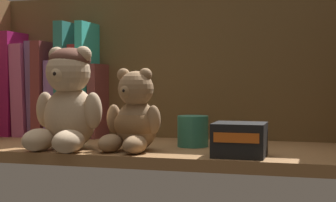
% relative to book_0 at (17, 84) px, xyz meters
% --- Properties ---
extents(shelf_board, '(0.76, 0.29, 0.02)m').
position_rel_book_0_xyz_m(shelf_board, '(0.35, -0.12, -0.12)').
color(shelf_board, olive).
rests_on(shelf_board, ground).
extents(shelf_back_panel, '(0.78, 0.01, 0.32)m').
position_rel_book_0_xyz_m(shelf_back_panel, '(0.35, 0.03, 0.03)').
color(shelf_back_panel, brown).
rests_on(shelf_back_panel, ground).
extents(book_0, '(0.03, 0.12, 0.23)m').
position_rel_book_0_xyz_m(book_0, '(0.00, 0.00, 0.00)').
color(book_0, '#981755').
rests_on(book_0, shelf_board).
extents(book_1, '(0.04, 0.11, 0.20)m').
position_rel_book_0_xyz_m(book_1, '(0.03, -0.00, -0.01)').
color(book_1, '#C45B8E').
rests_on(book_1, shelf_board).
extents(book_2, '(0.02, 0.09, 0.21)m').
position_rel_book_0_xyz_m(book_2, '(0.06, -0.00, -0.01)').
color(book_2, '#825D94').
rests_on(book_2, shelf_board).
extents(book_3, '(0.02, 0.13, 0.20)m').
position_rel_book_0_xyz_m(book_3, '(0.08, 0.00, -0.01)').
color(book_3, brown).
rests_on(book_3, shelf_board).
extents(book_4, '(0.03, 0.11, 0.16)m').
position_rel_book_0_xyz_m(book_4, '(0.11, 0.00, -0.03)').
color(book_4, '#9B6AB1').
rests_on(book_4, shelf_board).
extents(book_5, '(0.02, 0.12, 0.24)m').
position_rel_book_0_xyz_m(book_5, '(0.13, 0.00, 0.01)').
color(book_5, '#2D7F75').
rests_on(book_5, shelf_board).
extents(book_6, '(0.02, 0.09, 0.20)m').
position_rel_book_0_xyz_m(book_6, '(0.16, 0.00, -0.02)').
color(book_6, red).
rests_on(book_6, shelf_board).
extents(book_7, '(0.02, 0.13, 0.24)m').
position_rel_book_0_xyz_m(book_7, '(0.18, 0.00, 0.01)').
color(book_7, '#38D0BE').
rests_on(book_7, shelf_board).
extents(book_8, '(0.02, 0.10, 0.16)m').
position_rel_book_0_xyz_m(book_8, '(0.20, 0.00, -0.04)').
color(book_8, brown).
rests_on(book_8, shelf_board).
extents(teddy_bear_larger, '(0.13, 0.14, 0.18)m').
position_rel_book_0_xyz_m(teddy_bear_larger, '(0.23, -0.20, -0.03)').
color(teddy_bear_larger, tan).
rests_on(teddy_bear_larger, shelf_board).
extents(teddy_bear_smaller, '(0.11, 0.11, 0.14)m').
position_rel_book_0_xyz_m(teddy_bear_smaller, '(0.34, -0.19, -0.06)').
color(teddy_bear_smaller, '#93704C').
rests_on(teddy_bear_smaller, shelf_board).
extents(pillar_candle, '(0.06, 0.06, 0.06)m').
position_rel_book_0_xyz_m(pillar_candle, '(0.43, -0.11, -0.09)').
color(pillar_candle, '#2D7A66').
rests_on(pillar_candle, shelf_board).
extents(small_product_box, '(0.08, 0.08, 0.05)m').
position_rel_book_0_xyz_m(small_product_box, '(0.53, -0.21, -0.09)').
color(small_product_box, black).
rests_on(small_product_box, shelf_board).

